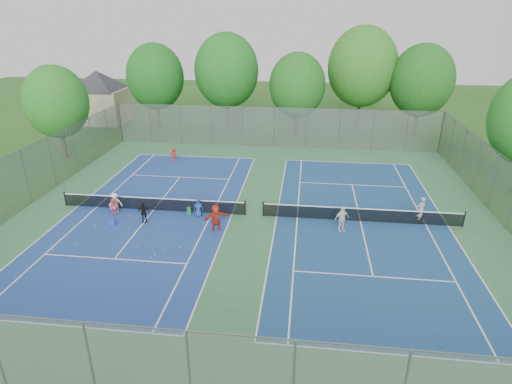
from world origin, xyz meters
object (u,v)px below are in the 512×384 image
net_right (361,215)px  instructor (421,210)px  net_left (153,204)px  ball_crate (112,223)px  ball_hopper (189,211)px

net_right → instructor: (3.71, 0.16, 0.48)m
net_left → instructor: (17.71, 0.16, 0.48)m
net_right → net_left: bearing=180.0°
net_right → ball_crate: bearing=-171.2°
ball_hopper → net_left: bearing=172.4°
net_right → instructor: size_ratio=6.92×
net_right → ball_hopper: bearing=-178.3°
ball_crate → instructor: 19.80m
instructor → net_left: bearing=-30.2°
ball_crate → net_right: bearing=8.8°
net_left → instructor: bearing=0.5°
ball_crate → ball_hopper: ball_hopper is taller
net_left → net_right: (14.00, 0.00, 0.00)m
net_right → ball_crate: net_right is taller
net_right → ball_hopper: 11.41m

